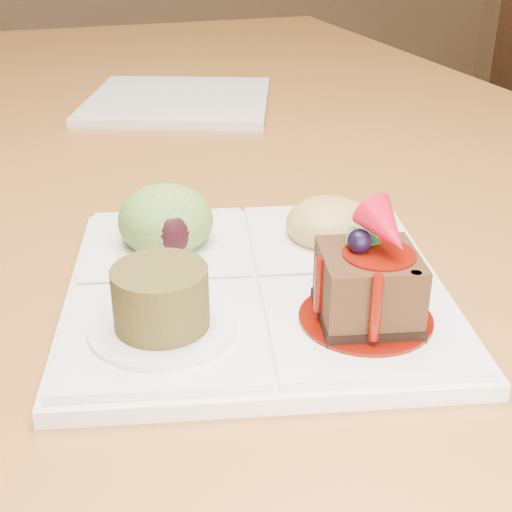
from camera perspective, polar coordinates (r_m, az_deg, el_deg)
name	(u,v)px	position (r m, az deg, el deg)	size (l,w,h in m)	color
dining_table	(214,179)	(0.96, -3.38, 6.17)	(1.00, 1.80, 0.75)	#A16029
sampler_plate	(253,270)	(0.53, -0.26, -1.10)	(0.33, 0.33, 0.11)	silver
second_plate	(179,101)	(1.07, -6.21, 12.26)	(0.26, 0.26, 0.01)	silver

